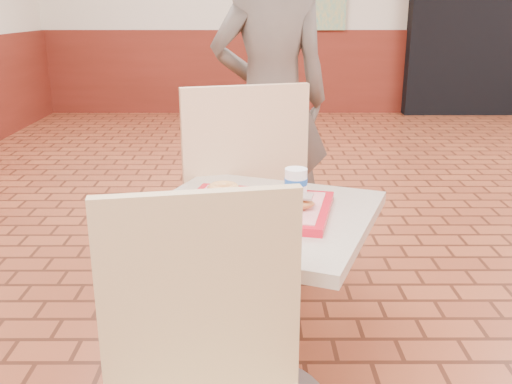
{
  "coord_description": "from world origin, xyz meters",
  "views": [
    {
      "loc": [
        -1.43,
        -2.13,
        1.26
      ],
      "look_at": [
        -1.43,
        -0.56,
        0.75
      ],
      "focal_mm": 40.0,
      "sensor_mm": 36.0,
      "label": 1
    }
  ],
  "objects_px": {
    "serving_tray": "(256,207)",
    "customer": "(271,101)",
    "main_table": "(256,281)",
    "chair_main_back": "(238,195)",
    "long_john_donut": "(290,202)",
    "ring_donut": "(223,189)",
    "paper_cup": "(296,182)"
  },
  "relations": [
    {
      "from": "main_table",
      "to": "ring_donut",
      "type": "relative_size",
      "value": 7.04
    },
    {
      "from": "customer",
      "to": "serving_tray",
      "type": "relative_size",
      "value": 3.84
    },
    {
      "from": "main_table",
      "to": "ring_donut",
      "type": "xyz_separation_m",
      "value": [
        -0.1,
        0.09,
        0.27
      ]
    },
    {
      "from": "long_john_donut",
      "to": "paper_cup",
      "type": "distance_m",
      "value": 0.12
    },
    {
      "from": "main_table",
      "to": "ring_donut",
      "type": "bearing_deg",
      "value": 138.01
    },
    {
      "from": "main_table",
      "to": "serving_tray",
      "type": "bearing_deg",
      "value": 26.57
    },
    {
      "from": "main_table",
      "to": "long_john_donut",
      "type": "xyz_separation_m",
      "value": [
        0.1,
        -0.05,
        0.27
      ]
    },
    {
      "from": "serving_tray",
      "to": "customer",
      "type": "bearing_deg",
      "value": 86.47
    },
    {
      "from": "main_table",
      "to": "paper_cup",
      "type": "bearing_deg",
      "value": 27.32
    },
    {
      "from": "chair_main_back",
      "to": "serving_tray",
      "type": "xyz_separation_m",
      "value": [
        0.07,
        -0.55,
        0.14
      ]
    },
    {
      "from": "long_john_donut",
      "to": "ring_donut",
      "type": "bearing_deg",
      "value": 144.95
    },
    {
      "from": "chair_main_back",
      "to": "main_table",
      "type": "bearing_deg",
      "value": 81.34
    },
    {
      "from": "long_john_donut",
      "to": "paper_cup",
      "type": "bearing_deg",
      "value": 78.17
    },
    {
      "from": "chair_main_back",
      "to": "paper_cup",
      "type": "bearing_deg",
      "value": 95.47
    },
    {
      "from": "main_table",
      "to": "ring_donut",
      "type": "height_order",
      "value": "ring_donut"
    },
    {
      "from": "ring_donut",
      "to": "long_john_donut",
      "type": "height_order",
      "value": "long_john_donut"
    },
    {
      "from": "serving_tray",
      "to": "ring_donut",
      "type": "relative_size",
      "value": 4.33
    },
    {
      "from": "serving_tray",
      "to": "paper_cup",
      "type": "distance_m",
      "value": 0.15
    },
    {
      "from": "main_table",
      "to": "serving_tray",
      "type": "relative_size",
      "value": 1.62
    },
    {
      "from": "chair_main_back",
      "to": "paper_cup",
      "type": "relative_size",
      "value": 11.6
    },
    {
      "from": "long_john_donut",
      "to": "serving_tray",
      "type": "bearing_deg",
      "value": 153.55
    },
    {
      "from": "main_table",
      "to": "long_john_donut",
      "type": "height_order",
      "value": "long_john_donut"
    },
    {
      "from": "chair_main_back",
      "to": "serving_tray",
      "type": "distance_m",
      "value": 0.57
    },
    {
      "from": "chair_main_back",
      "to": "ring_donut",
      "type": "relative_size",
      "value": 10.22
    },
    {
      "from": "customer",
      "to": "ring_donut",
      "type": "xyz_separation_m",
      "value": [
        -0.18,
        -1.18,
        -0.08
      ]
    },
    {
      "from": "ring_donut",
      "to": "long_john_donut",
      "type": "xyz_separation_m",
      "value": [
        0.2,
        -0.14,
        0.0
      ]
    },
    {
      "from": "main_table",
      "to": "customer",
      "type": "relative_size",
      "value": 0.42
    },
    {
      "from": "paper_cup",
      "to": "serving_tray",
      "type": "bearing_deg",
      "value": -152.68
    },
    {
      "from": "chair_main_back",
      "to": "long_john_donut",
      "type": "relative_size",
      "value": 6.88
    },
    {
      "from": "ring_donut",
      "to": "paper_cup",
      "type": "height_order",
      "value": "paper_cup"
    },
    {
      "from": "main_table",
      "to": "serving_tray",
      "type": "xyz_separation_m",
      "value": [
        0.0,
        0.0,
        0.24
      ]
    },
    {
      "from": "main_table",
      "to": "chair_main_back",
      "type": "relative_size",
      "value": 0.69
    }
  ]
}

